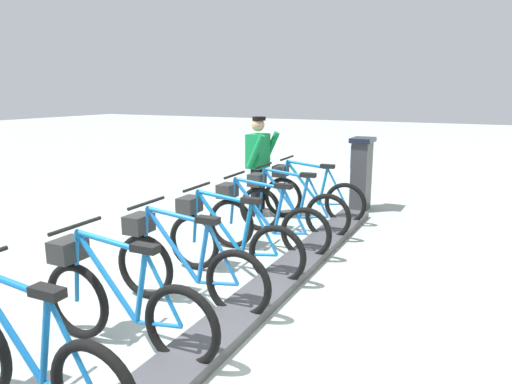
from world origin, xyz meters
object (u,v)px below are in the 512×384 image
Objects in this scene: bike_docked_2 at (262,221)px; bike_docked_1 at (288,206)px; payment_kiosk at (361,173)px; bike_docked_5 at (118,300)px; bike_docked_0 at (309,194)px; bike_docked_3 at (228,239)px; bike_docked_6 at (21,355)px; bike_docked_4 at (182,265)px; worker_near_rack at (258,163)px.

bike_docked_1 is at bearing -90.00° from bike_docked_2.
payment_kiosk reaches higher than bike_docked_1.
bike_docked_2 is 1.00× the size of bike_docked_5.
bike_docked_0 is 1.00× the size of bike_docked_1.
bike_docked_3 is 1.75m from bike_docked_5.
bike_docked_6 is at bearing 84.83° from payment_kiosk.
bike_docked_4 is at bearing -90.00° from bike_docked_5.
bike_docked_6 is (0.00, 0.88, 0.00)m from bike_docked_5.
bike_docked_3 is (0.00, 0.88, 0.00)m from bike_docked_2.
bike_docked_4 is at bearing 82.87° from payment_kiosk.
bike_docked_0 and bike_docked_3 have the same top height.
bike_docked_2 is at bearing -90.00° from bike_docked_3.
payment_kiosk is at bearing -118.17° from bike_docked_0.
bike_docked_3 is at bearing -90.00° from bike_docked_6.
bike_docked_5 is (0.57, 5.45, -0.24)m from payment_kiosk.
payment_kiosk is 6.35m from bike_docked_6.
bike_docked_0 is 1.04× the size of worker_near_rack.
bike_docked_6 is (0.00, 1.75, 0.00)m from bike_docked_4.
payment_kiosk reaches higher than bike_docked_3.
bike_docked_1 is 4.38m from bike_docked_6.
bike_docked_3 is at bearing 90.00° from bike_docked_2.
bike_docked_6 is at bearing 90.00° from bike_docked_0.
bike_docked_0 is at bearing -172.80° from worker_near_rack.
bike_docked_0 is 1.00× the size of bike_docked_5.
worker_near_rack reaches higher than payment_kiosk.
bike_docked_6 is at bearing 90.00° from bike_docked_2.
payment_kiosk is 0.74× the size of bike_docked_1.
bike_docked_6 is at bearing 90.00° from bike_docked_3.
bike_docked_0 is 1.00× the size of bike_docked_2.
worker_near_rack is at bearing -78.61° from bike_docked_5.
bike_docked_6 is at bearing 99.49° from worker_near_rack.
bike_docked_5 is 4.38m from worker_near_rack.
bike_docked_1 is at bearing 73.61° from payment_kiosk.
bike_docked_0 is 2.63m from bike_docked_3.
bike_docked_3 is at bearing 90.00° from bike_docked_0.
bike_docked_2 is 1.00× the size of bike_docked_4.
bike_docked_6 is 1.04× the size of worker_near_rack.
bike_docked_5 is (0.00, 4.38, 0.00)m from bike_docked_0.
bike_docked_5 is at bearing -90.00° from bike_docked_6.
bike_docked_0 is (0.57, 1.07, -0.24)m from payment_kiosk.
bike_docked_6 is at bearing 90.00° from bike_docked_4.
payment_kiosk is 0.74× the size of bike_docked_4.
bike_docked_0 is 1.00× the size of bike_docked_3.
worker_near_rack is (0.86, -0.77, 0.48)m from bike_docked_1.
bike_docked_4 is (0.57, 4.57, -0.24)m from payment_kiosk.
bike_docked_5 is at bearing 101.39° from worker_near_rack.
bike_docked_2 is (0.00, 0.88, 0.00)m from bike_docked_1.
bike_docked_4 is 1.00× the size of bike_docked_5.
payment_kiosk is at bearing -95.99° from bike_docked_5.
worker_near_rack is at bearing 39.39° from payment_kiosk.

